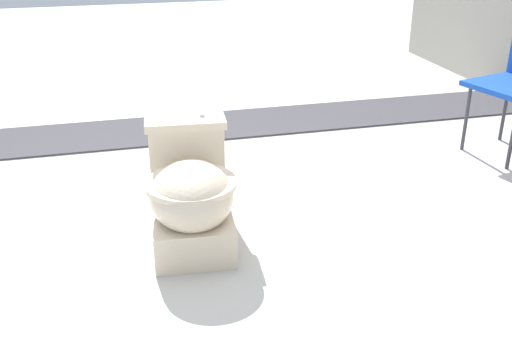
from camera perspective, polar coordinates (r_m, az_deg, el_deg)
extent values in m
plane|color=beige|center=(2.94, -4.44, -4.32)|extent=(14.00, 14.00, 0.00)
cube|color=#423F44|center=(4.16, -0.77, 4.58)|extent=(0.56, 8.00, 0.01)
cube|color=beige|center=(2.73, -6.14, -4.77)|extent=(0.63, 0.39, 0.17)
ellipsoid|color=beige|center=(2.56, -6.17, -2.38)|extent=(0.47, 0.40, 0.28)
cylinder|color=beige|center=(2.53, -6.22, -1.24)|extent=(0.42, 0.42, 0.03)
cube|color=beige|center=(2.82, -6.63, 1.47)|extent=(0.21, 0.35, 0.30)
cube|color=beige|center=(2.76, -6.79, 4.70)|extent=(0.23, 0.38, 0.04)
cylinder|color=silver|center=(2.75, -5.15, 5.28)|extent=(0.02, 0.02, 0.01)
cylinder|color=#38383D|center=(3.86, 19.39, 4.70)|extent=(0.02, 0.02, 0.40)
cylinder|color=#38383D|center=(4.12, 22.61, 5.35)|extent=(0.02, 0.02, 0.40)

